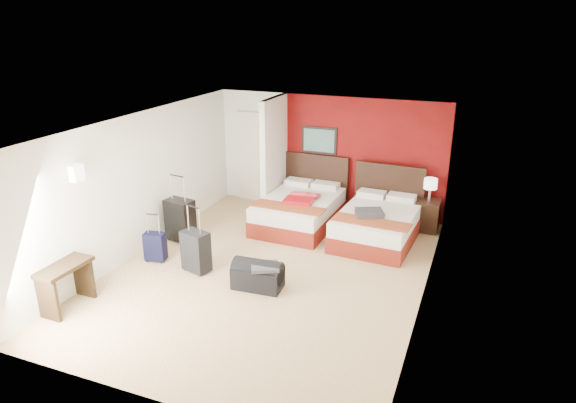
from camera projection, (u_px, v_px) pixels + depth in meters
The scene contains 17 objects.
ground at pixel (269, 272), 8.58m from camera, with size 6.50×6.50×0.00m, color #D8B885.
room_walls at pixel (231, 170), 9.87m from camera, with size 5.02×6.52×2.50m.
red_accent_panel at pixel (362, 158), 10.71m from camera, with size 3.50×0.04×2.50m, color maroon.
partition_wall at pixel (274, 157), 10.77m from camera, with size 0.12×1.20×2.50m, color silver.
entry_door at pixel (254, 157), 11.63m from camera, with size 0.82×0.06×2.05m, color silver.
bed_left at pixel (299, 212), 10.39m from camera, with size 1.40×1.99×0.60m, color white.
bed_right at pixel (377, 226), 9.71m from camera, with size 1.37×1.96×0.59m, color white.
red_suitcase_open at pixel (302, 198), 10.15m from camera, with size 0.55×0.76×0.09m, color #B10F19.
jacket_bundle at pixel (369, 213), 9.36m from camera, with size 0.49×0.39×0.12m, color #3A3A3F.
nightstand at pixel (427, 216), 10.16m from camera, with size 0.45×0.45×0.63m, color black.
table_lamp at pixel (430, 190), 9.98m from camera, with size 0.26×0.26×0.46m, color white.
suitcase_black at pixel (180, 221), 9.67m from camera, with size 0.53×0.33×0.79m, color black.
suitcase_charcoal at pixel (196, 253), 8.52m from camera, with size 0.46×0.28×0.68m, color black.
suitcase_navy at pixel (155, 248), 8.90m from camera, with size 0.36×0.22×0.49m, color black.
duffel_bag at pixel (258, 276), 8.04m from camera, with size 0.78×0.41×0.39m, color black.
jacket_draped at pixel (265, 267), 7.86m from camera, with size 0.42×0.36×0.06m, color #3C3D42.
desk at pixel (66, 286), 7.44m from camera, with size 0.42×0.83×0.69m, color black.
Camera 1 is at (3.10, -7.00, 4.06)m, focal length 31.88 mm.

